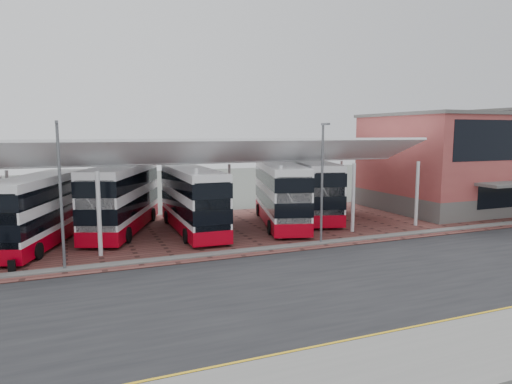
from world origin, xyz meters
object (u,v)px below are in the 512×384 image
(bus_1, at_px, (40,211))
(bus_4, at_px, (280,194))
(bus_3, at_px, (192,200))
(terminal, at_px, (467,161))
(bus_5, at_px, (311,189))
(bus_2, at_px, (122,199))

(bus_1, relative_size, bus_4, 0.94)
(bus_3, bearing_deg, bus_1, -176.66)
(bus_4, bearing_deg, bus_1, -162.84)
(terminal, bearing_deg, bus_4, -177.76)
(bus_4, relative_size, bus_5, 1.00)
(bus_2, xyz_separation_m, bus_3, (4.85, -2.09, -0.11))
(terminal, xyz_separation_m, bus_2, (-32.95, 1.32, -2.13))
(terminal, xyz_separation_m, bus_4, (-20.83, -0.82, -2.16))
(terminal, height_order, bus_3, terminal)
(terminal, height_order, bus_5, terminal)
(terminal, distance_m, bus_5, 17.10)
(bus_5, bearing_deg, bus_4, -137.40)
(bus_5, bearing_deg, terminal, 12.33)
(bus_2, bearing_deg, bus_1, -134.09)
(bus_2, height_order, bus_5, bus_2)
(bus_1, distance_m, bus_4, 17.62)
(bus_3, bearing_deg, terminal, 2.80)
(bus_3, height_order, bus_4, bus_4)
(bus_1, xyz_separation_m, bus_3, (10.36, 0.38, 0.06))
(terminal, xyz_separation_m, bus_1, (-38.45, -1.15, -2.31))
(bus_1, relative_size, bus_5, 0.93)
(bus_2, bearing_deg, bus_4, 11.75)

